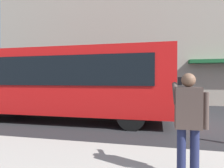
{
  "coord_description": "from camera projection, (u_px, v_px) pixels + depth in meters",
  "views": [
    {
      "loc": [
        0.77,
        8.34,
        1.73
      ],
      "look_at": [
        2.61,
        0.28,
        1.58
      ],
      "focal_mm": 32.03,
      "sensor_mm": 36.0,
      "label": 1
    }
  ],
  "objects": [
    {
      "name": "pedestrian_photographer",
      "position": [
        188.0,
        118.0,
        3.18
      ],
      "size": [
        0.53,
        0.52,
        1.7
      ],
      "color": "#1E2347",
      "rests_on": "sidewalk_curb"
    },
    {
      "name": "ground_plane",
      "position": [
        177.0,
        124.0,
        7.99
      ],
      "size": [
        60.0,
        60.0,
        0.0
      ],
      "primitive_type": "plane",
      "color": "#232326"
    },
    {
      "name": "red_bus",
      "position": [
        65.0,
        82.0,
        8.62
      ],
      "size": [
        9.05,
        2.54,
        3.08
      ],
      "color": "red",
      "rests_on": "ground_plane"
    },
    {
      "name": "building_facade_far",
      "position": [
        169.0,
        22.0,
        14.5
      ],
      "size": [
        28.0,
        1.55,
        12.0
      ],
      "color": "#A89E8E",
      "rests_on": "ground_plane"
    }
  ]
}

